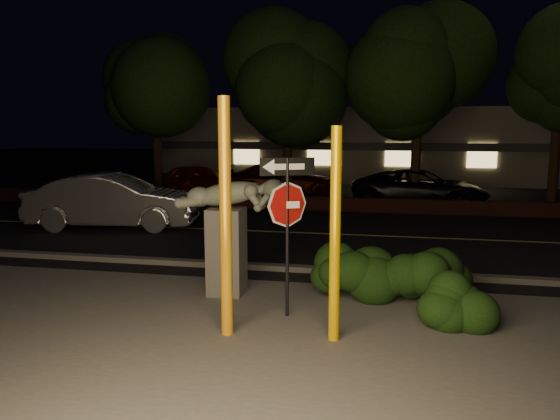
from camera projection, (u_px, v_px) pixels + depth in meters
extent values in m
plane|color=black|center=(342.00, 217.00, 18.65)|extent=(90.00, 90.00, 0.00)
cube|color=#4C4944|center=(278.00, 342.00, 8.00)|extent=(14.00, 6.00, 0.02)
cube|color=black|center=(333.00, 234.00, 15.74)|extent=(80.00, 8.00, 0.01)
cube|color=#BAAD4A|center=(333.00, 234.00, 15.74)|extent=(80.00, 0.12, 0.00)
cube|color=#4C4944|center=(314.00, 269.00, 11.76)|extent=(80.00, 0.25, 0.12)
cube|color=#4B2018|center=(345.00, 204.00, 19.87)|extent=(40.00, 0.35, 0.50)
cube|color=black|center=(355.00, 192.00, 25.42)|extent=(40.00, 12.00, 0.01)
cube|color=#6D6657|center=(364.00, 143.00, 32.85)|extent=(22.00, 10.00, 4.00)
cube|color=#333338|center=(359.00, 146.00, 27.92)|extent=(22.00, 0.20, 0.40)
cube|color=#FFD87F|center=(246.00, 153.00, 29.19)|extent=(1.40, 0.08, 1.20)
cube|color=#FFD87F|center=(321.00, 154.00, 28.42)|extent=(1.40, 0.08, 1.20)
cube|color=#FFD87F|center=(399.00, 155.00, 27.64)|extent=(1.40, 0.08, 1.20)
cube|color=#FFD87F|center=(482.00, 156.00, 26.86)|extent=(1.40, 0.08, 1.20)
cylinder|color=black|center=(158.00, 155.00, 22.81)|extent=(0.36, 0.36, 3.75)
ellipsoid|color=black|center=(155.00, 69.00, 22.26)|extent=(4.60, 4.60, 4.14)
cylinder|color=black|center=(288.00, 150.00, 21.90)|extent=(0.36, 0.36, 4.25)
ellipsoid|color=black|center=(288.00, 48.00, 21.27)|extent=(5.20, 5.20, 4.68)
cylinder|color=black|center=(416.00, 155.00, 20.56)|extent=(0.36, 0.36, 4.00)
ellipsoid|color=black|center=(420.00, 54.00, 19.98)|extent=(4.80, 4.80, 4.32)
cylinder|color=black|center=(555.00, 157.00, 20.08)|extent=(0.36, 0.36, 3.90)
cylinder|color=#FDA916|center=(226.00, 219.00, 8.00)|extent=(0.18, 0.18, 3.57)
cylinder|color=#FFC000|center=(335.00, 236.00, 7.81)|extent=(0.16, 0.16, 3.15)
cylinder|color=black|center=(287.00, 239.00, 8.84)|extent=(0.06, 0.06, 2.64)
cube|color=white|center=(287.00, 205.00, 8.75)|extent=(0.37, 0.19, 0.11)
cube|color=black|center=(287.00, 167.00, 8.66)|extent=(0.83, 0.38, 0.28)
cube|color=white|center=(287.00, 167.00, 8.66)|extent=(0.52, 0.25, 0.11)
cube|color=#4C4944|center=(227.00, 252.00, 10.13)|extent=(0.64, 0.64, 1.64)
sphere|color=slate|center=(273.00, 190.00, 9.78)|extent=(0.38, 0.38, 0.38)
ellipsoid|color=black|center=(357.00, 269.00, 9.93)|extent=(2.22, 1.20, 1.11)
ellipsoid|color=black|center=(421.00, 270.00, 9.70)|extent=(1.86, 1.07, 1.18)
ellipsoid|color=black|center=(468.00, 303.00, 8.34)|extent=(1.45, 1.05, 0.92)
imported|color=#A8A9AD|center=(113.00, 201.00, 16.60)|extent=(5.27, 2.60, 1.66)
imported|color=maroon|center=(199.00, 180.00, 24.29)|extent=(4.19, 2.05, 1.38)
imported|color=#380F08|center=(282.00, 180.00, 23.69)|extent=(5.26, 3.12, 1.43)
imported|color=black|center=(420.00, 188.00, 20.98)|extent=(5.40, 3.11, 1.42)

